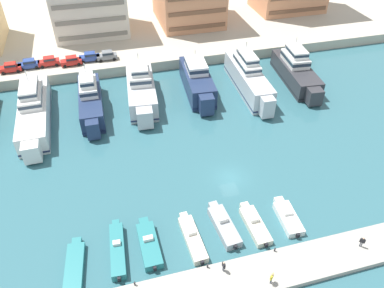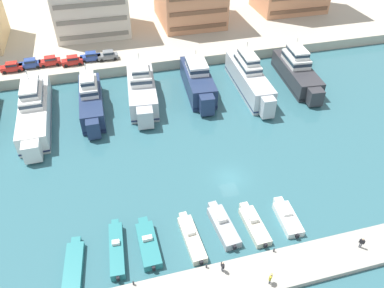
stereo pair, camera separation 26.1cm
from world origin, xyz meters
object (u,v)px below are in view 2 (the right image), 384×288
at_px(car_red_mid_left, 50,61).
at_px(car_blue_center, 91,56).
at_px(motorboat_teal_far_left, 74,267).
at_px(yacht_charcoal_mid_right, 297,71).
at_px(car_red_far_left, 12,67).
at_px(motorboat_cream_center_left, 192,238).
at_px(car_blue_left, 30,63).
at_px(yacht_navy_center, 198,81).
at_px(motorboat_grey_center, 223,225).
at_px(car_grey_center_right, 108,55).
at_px(motorboat_teal_left, 117,249).
at_px(pedestrian_mid_deck, 271,278).
at_px(yacht_silver_center_right, 249,78).
at_px(motorboat_cream_center_right, 254,225).
at_px(motorboat_teal_mid_left, 148,244).
at_px(pedestrian_far_side, 223,266).
at_px(yacht_white_left, 34,109).
at_px(yacht_silver_center_left, 142,89).
at_px(pedestrian_near_edge, 362,242).
at_px(motorboat_white_mid_right, 287,218).
at_px(yacht_navy_mid_left, 91,99).
at_px(car_red_center_left, 72,60).

xyz_separation_m(car_red_mid_left, car_blue_center, (7.94, -0.09, 0.00)).
bearing_deg(car_red_mid_left, motorboat_teal_far_left, -86.09).
bearing_deg(yacht_charcoal_mid_right, car_red_far_left, 164.92).
bearing_deg(motorboat_cream_center_left, yacht_charcoal_mid_right, 46.77).
bearing_deg(car_blue_left, yacht_navy_center, -24.30).
relative_size(yacht_charcoal_mid_right, motorboat_grey_center, 2.52).
xyz_separation_m(motorboat_cream_center_left, car_grey_center_right, (-5.52, 46.20, 2.62)).
bearing_deg(car_red_far_left, yacht_navy_center, -21.24).
distance_m(motorboat_teal_left, pedestrian_mid_deck, 17.58).
distance_m(motorboat_teal_far_left, car_blue_left, 47.48).
distance_m(yacht_silver_center_right, motorboat_cream_center_right, 32.98).
bearing_deg(motorboat_teal_left, pedestrian_mid_deck, -29.16).
height_order(motorboat_teal_mid_left, motorboat_cream_center_left, motorboat_teal_mid_left).
bearing_deg(yacht_charcoal_mid_right, pedestrian_mid_deck, -120.36).
xyz_separation_m(car_red_mid_left, pedestrian_mid_deck, (23.44, -54.49, -1.39)).
relative_size(yacht_silver_center_right, motorboat_teal_left, 2.47).
height_order(yacht_silver_center_right, yacht_charcoal_mid_right, yacht_silver_center_right).
bearing_deg(car_red_mid_left, pedestrian_far_side, -69.85).
bearing_deg(pedestrian_mid_deck, car_red_far_left, 119.63).
bearing_deg(yacht_white_left, car_blue_center, 56.89).
distance_m(motorboat_teal_left, motorboat_cream_center_left, 8.83).
relative_size(yacht_silver_center_left, car_blue_center, 4.36).
distance_m(yacht_navy_center, pedestrian_mid_deck, 40.71).
bearing_deg(yacht_silver_center_right, yacht_charcoal_mid_right, 3.12).
relative_size(yacht_silver_center_right, car_blue_left, 4.87).
bearing_deg(pedestrian_far_side, pedestrian_near_edge, -4.05).
height_order(motorboat_grey_center, motorboat_white_mid_right, motorboat_grey_center).
bearing_deg(pedestrian_far_side, motorboat_teal_mid_left, 141.79).
xyz_separation_m(motorboat_teal_left, car_grey_center_right, (3.29, 45.54, 2.54)).
bearing_deg(yacht_navy_center, yacht_silver_center_left, -176.92).
distance_m(yacht_charcoal_mid_right, car_blue_center, 41.38).
bearing_deg(motorboat_teal_far_left, yacht_silver_center_right, 43.43).
distance_m(yacht_navy_mid_left, yacht_silver_center_right, 29.16).
bearing_deg(yacht_charcoal_mid_right, car_grey_center_right, 157.13).
distance_m(car_red_mid_left, pedestrian_near_edge, 63.76).
bearing_deg(car_red_center_left, motorboat_teal_far_left, -91.36).
height_order(yacht_silver_center_left, pedestrian_near_edge, yacht_silver_center_left).
distance_m(yacht_navy_mid_left, motorboat_cream_center_right, 36.00).
bearing_deg(pedestrian_mid_deck, car_red_center_left, 109.66).
relative_size(car_red_far_left, car_red_mid_left, 0.99).
bearing_deg(pedestrian_near_edge, motorboat_grey_center, 153.46).
distance_m(yacht_navy_mid_left, motorboat_teal_left, 30.59).
relative_size(yacht_navy_center, yacht_silver_center_right, 0.85).
distance_m(car_red_far_left, pedestrian_far_side, 57.42).
xyz_separation_m(car_red_center_left, pedestrian_mid_deck, (19.14, -53.57, -1.39)).
bearing_deg(yacht_navy_center, yacht_navy_mid_left, -175.64).
relative_size(yacht_charcoal_mid_right, motorboat_teal_mid_left, 2.51).
xyz_separation_m(motorboat_grey_center, motorboat_cream_center_right, (3.79, -0.79, -0.12)).
distance_m(motorboat_cream_center_right, pedestrian_near_edge, 12.34).
relative_size(yacht_silver_center_right, motorboat_cream_center_left, 2.65).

